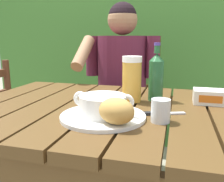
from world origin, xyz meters
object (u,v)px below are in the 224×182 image
at_px(serving_plate, 103,116).
at_px(soup_bowl, 103,104).
at_px(table_knife, 156,114).
at_px(chair_near_diner, 126,111).
at_px(bread_roll, 117,111).
at_px(beer_bottle, 156,76).
at_px(person_eating, 120,83).
at_px(beer_glass, 132,79).
at_px(butter_tub, 209,97).
at_px(water_glass_small, 161,111).

xyz_separation_m(serving_plate, soup_bowl, (-0.00, 0.00, 0.04)).
relative_size(soup_bowl, table_knife, 1.24).
distance_m(chair_near_diner, bread_roll, 1.13).
relative_size(chair_near_diner, beer_bottle, 4.30).
bearing_deg(soup_bowl, person_eating, 99.15).
bearing_deg(serving_plate, person_eating, 99.15).
bearing_deg(chair_near_diner, person_eating, -90.80).
xyz_separation_m(beer_glass, beer_bottle, (0.09, 0.04, 0.01)).
height_order(soup_bowl, butter_tub, soup_bowl).
bearing_deg(butter_tub, table_knife, -133.27).
distance_m(serving_plate, water_glass_small, 0.19).
relative_size(person_eating, serving_plate, 4.42).
distance_m(chair_near_diner, butter_tub, 0.91).
height_order(soup_bowl, water_glass_small, soup_bowl).
distance_m(bread_roll, butter_tub, 0.47).
height_order(serving_plate, bread_roll, bread_roll).
distance_m(person_eating, table_knife, 0.77).
bearing_deg(serving_plate, soup_bowl, 180.00).
bearing_deg(table_knife, soup_bowl, -153.94).
height_order(water_glass_small, butter_tub, water_glass_small).
bearing_deg(chair_near_diner, beer_bottle, -69.25).
relative_size(beer_bottle, table_knife, 1.44).
bearing_deg(bread_roll, beer_glass, 92.65).
relative_size(soup_bowl, beer_bottle, 0.86).
relative_size(serving_plate, table_knife, 1.69).
relative_size(bread_roll, beer_glass, 0.67).
bearing_deg(beer_glass, water_glass_small, -59.48).
xyz_separation_m(butter_tub, table_knife, (-0.19, -0.21, -0.02)).
bearing_deg(bread_roll, soup_bowl, 130.60).
height_order(beer_glass, water_glass_small, beer_glass).
xyz_separation_m(chair_near_diner, serving_plate, (0.12, -0.99, 0.28)).
xyz_separation_m(beer_bottle, water_glass_small, (0.04, -0.27, -0.07)).
xyz_separation_m(bread_roll, beer_glass, (-0.01, 0.31, 0.04)).
bearing_deg(bread_roll, beer_bottle, 77.44).
bearing_deg(person_eating, beer_bottle, -61.81).
bearing_deg(table_knife, water_glass_small, -73.60).
height_order(serving_plate, beer_bottle, beer_bottle).
bearing_deg(chair_near_diner, water_glass_small, -72.51).
xyz_separation_m(beer_glass, table_knife, (0.11, -0.16, -0.09)).
distance_m(bread_roll, water_glass_small, 0.15).
xyz_separation_m(person_eating, bread_roll, (0.19, -0.86, 0.08)).
distance_m(person_eating, beer_glass, 0.59).
bearing_deg(beer_bottle, butter_tub, 0.86).
xyz_separation_m(person_eating, butter_tub, (0.48, -0.50, 0.06)).
bearing_deg(beer_bottle, bread_roll, -102.56).
distance_m(water_glass_small, table_knife, 0.08).
xyz_separation_m(soup_bowl, water_glass_small, (0.18, 0.01, -0.01)).
height_order(soup_bowl, table_knife, soup_bowl).
bearing_deg(chair_near_diner, serving_plate, -82.86).
distance_m(butter_tub, table_knife, 0.28).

